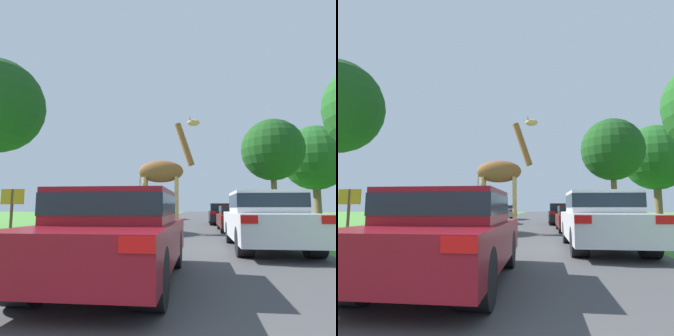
% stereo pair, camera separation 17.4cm
% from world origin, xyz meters
% --- Properties ---
extents(road, '(7.45, 120.00, 0.00)m').
position_xyz_m(road, '(0.00, 30.00, 0.00)').
color(road, '#424244').
rests_on(road, ground).
extents(giraffe_near_road, '(2.77, 0.85, 5.27)m').
position_xyz_m(giraffe_near_road, '(-0.97, 13.12, 2.71)').
color(giraffe_near_road, tan).
rests_on(giraffe_near_road, ground).
extents(car_lead_maroon, '(1.85, 4.07, 1.41)m').
position_xyz_m(car_lead_maroon, '(-0.65, 4.60, 0.76)').
color(car_lead_maroon, maroon).
rests_on(car_lead_maroon, ground).
extents(car_queue_right, '(1.96, 4.17, 1.41)m').
position_xyz_m(car_queue_right, '(2.18, 20.92, 0.75)').
color(car_queue_right, black).
rests_on(car_queue_right, ground).
extents(car_queue_left, '(1.91, 4.46, 1.39)m').
position_xyz_m(car_queue_left, '(-2.82, 29.30, 0.76)').
color(car_queue_left, gray).
rests_on(car_queue_left, ground).
extents(car_far_ahead, '(1.93, 4.67, 1.58)m').
position_xyz_m(car_far_ahead, '(2.43, 8.59, 0.84)').
color(car_far_ahead, silver).
rests_on(car_far_ahead, ground).
extents(car_verge_right, '(1.78, 4.23, 1.25)m').
position_xyz_m(car_verge_right, '(-2.69, 21.02, 0.68)').
color(car_verge_right, '#144C28').
rests_on(car_verge_right, ground).
extents(car_rear_follower, '(1.76, 4.37, 1.23)m').
position_xyz_m(car_rear_follower, '(2.38, 14.89, 0.66)').
color(car_rear_follower, '#561914').
rests_on(car_rear_follower, ground).
extents(tree_left_edge, '(5.35, 5.35, 7.93)m').
position_xyz_m(tree_left_edge, '(10.13, 25.68, 5.22)').
color(tree_left_edge, brown).
rests_on(tree_left_edge, ground).
extents(tree_right_cluster, '(4.38, 4.38, 7.40)m').
position_xyz_m(tree_right_cluster, '(5.76, 21.50, 5.19)').
color(tree_right_cluster, brown).
rests_on(tree_right_cluster, ground).
extents(sign_post, '(0.70, 0.08, 1.67)m').
position_xyz_m(sign_post, '(-4.76, 8.09, 1.16)').
color(sign_post, '#4C3823').
rests_on(sign_post, ground).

